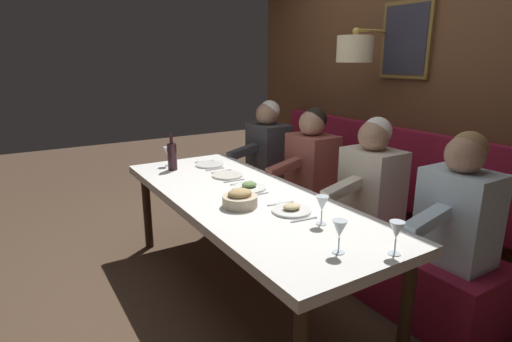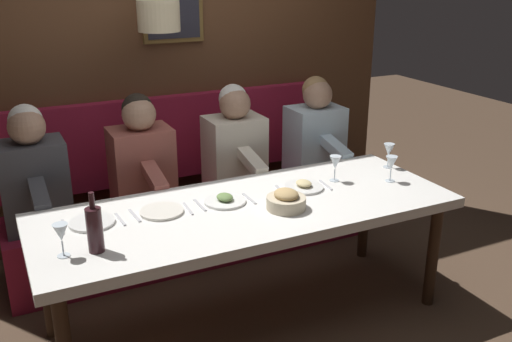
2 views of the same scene
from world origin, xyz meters
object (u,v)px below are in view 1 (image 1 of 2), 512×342
object	(u,v)px
wine_glass_2	(322,204)
diner_middle	(312,157)
wine_bottle	(172,156)
diner_near	(372,176)
wine_glass_1	(168,152)
wine_glass_3	(396,231)
diner_far	(268,144)
diner_nearest	(459,204)
dining_table	(244,204)
bread_bowl	(240,199)
wine_glass_0	(340,230)

from	to	relation	value
wine_glass_2	diner_middle	bearing A→B (deg)	53.15
wine_bottle	diner_near	bearing A→B (deg)	-48.39
wine_glass_1	wine_glass_3	bearing A→B (deg)	-81.26
diner_far	wine_glass_3	size ratio (longest dim) A/B	4.82
diner_nearest	wine_glass_1	xyz separation A→B (m)	(-1.04, 2.01, 0.04)
dining_table	diner_nearest	xyz separation A→B (m)	(0.88, -0.98, 0.14)
bread_bowl	wine_glass_1	bearing A→B (deg)	91.26
wine_glass_0	wine_glass_2	size ratio (longest dim) A/B	1.00
wine_glass_0	bread_bowl	xyz separation A→B (m)	(-0.09, 0.79, -0.07)
diner_nearest	bread_bowl	distance (m)	1.30
diner_nearest	wine_bottle	bearing A→B (deg)	119.57
diner_near	wine_bottle	size ratio (longest dim) A/B	2.64
diner_nearest	wine_glass_1	world-z (taller)	diner_nearest
dining_table	wine_glass_2	xyz separation A→B (m)	(0.12, -0.66, 0.18)
bread_bowl	wine_bottle	bearing A→B (deg)	92.37
wine_glass_3	wine_bottle	bearing A→B (deg)	99.86
dining_table	bread_bowl	bearing A→B (deg)	-126.47
dining_table	wine_glass_1	xyz separation A→B (m)	(-0.16, 1.02, 0.18)
diner_near	wine_glass_1	size ratio (longest dim) A/B	4.82
diner_far	wine_bottle	bearing A→B (deg)	-170.87
diner_nearest	wine_glass_1	bearing A→B (deg)	117.33
wine_glass_0	wine_glass_2	distance (m)	0.35
wine_glass_0	diner_nearest	bearing A→B (deg)	-1.08
diner_near	wine_glass_0	world-z (taller)	diner_near
wine_glass_2	bread_bowl	distance (m)	0.55
diner_near	wine_bottle	distance (m)	1.59
bread_bowl	wine_glass_3	bearing A→B (deg)	-72.20
wine_glass_2	bread_bowl	size ratio (longest dim) A/B	0.75
wine_glass_2	wine_glass_0	bearing A→B (deg)	-117.16
diner_middle	wine_glass_2	size ratio (longest dim) A/B	4.82
wine_glass_1	diner_far	bearing A→B (deg)	1.09
dining_table	wine_glass_1	distance (m)	1.05
wine_glass_0	wine_bottle	size ratio (longest dim) A/B	0.55
wine_glass_2	bread_bowl	xyz separation A→B (m)	(-0.25, 0.48, -0.07)
diner_middle	wine_glass_3	distance (m)	1.64
bread_bowl	dining_table	bearing A→B (deg)	53.53
diner_nearest	wine_glass_1	size ratio (longest dim) A/B	4.82
wine_glass_0	wine_glass_2	world-z (taller)	same
wine_glass_3	wine_bottle	size ratio (longest dim) A/B	0.55
wine_glass_0	wine_glass_3	xyz separation A→B (m)	(0.21, -0.15, 0.00)
wine_glass_3	bread_bowl	world-z (taller)	wine_glass_3
wine_bottle	wine_glass_2	bearing A→B (deg)	-79.27
diner_near	wine_glass_2	bearing A→B (deg)	-155.79
wine_bottle	bread_bowl	distance (m)	1.05
wine_glass_1	bread_bowl	size ratio (longest dim) A/B	0.75
diner_near	diner_middle	world-z (taller)	same
dining_table	wine_glass_0	xyz separation A→B (m)	(-0.04, -0.97, 0.18)
diner_near	wine_glass_0	bearing A→B (deg)	-144.71
wine_glass_2	wine_bottle	size ratio (longest dim) A/B	0.55
dining_table	diner_middle	world-z (taller)	diner_middle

